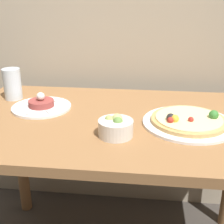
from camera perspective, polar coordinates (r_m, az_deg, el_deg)
dining_table at (r=1.26m, az=0.90°, el=-5.55°), size 1.24×0.75×0.73m
pizza_plate at (r=1.19m, az=13.82°, el=-1.63°), size 0.34×0.34×0.06m
tartare_plate at (r=1.34m, az=-12.78°, el=1.18°), size 0.25×0.25×0.07m
small_bowl at (r=1.06m, az=0.66°, el=-2.71°), size 0.12×0.12×0.07m
drinking_glass at (r=1.48m, az=-17.76°, el=4.91°), size 0.08×0.08×0.14m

